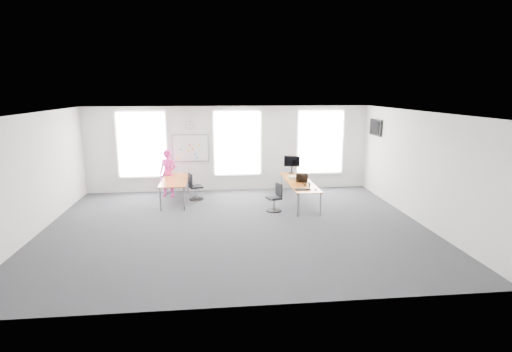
{
  "coord_description": "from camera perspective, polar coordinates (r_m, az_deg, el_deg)",
  "views": [
    {
      "loc": [
        -0.53,
        -10.06,
        3.56
      ],
      "look_at": [
        0.67,
        1.2,
        1.1
      ],
      "focal_mm": 28.0,
      "sensor_mm": 36.0,
      "label": 1
    }
  ],
  "objects": [
    {
      "name": "floor",
      "position": [
        10.69,
        -2.91,
        -7.22
      ],
      "size": [
        10.0,
        10.0,
        0.0
      ],
      "primitive_type": "plane",
      "color": "#242428",
      "rests_on": "ground"
    },
    {
      "name": "tv",
      "position": [
        14.22,
        16.73,
        6.66
      ],
      "size": [
        0.06,
        0.9,
        0.55
      ],
      "primitive_type": "cube",
      "color": "black",
      "rests_on": "wall_right"
    },
    {
      "name": "mouse",
      "position": [
        11.72,
        8.51,
        -1.88
      ],
      "size": [
        0.09,
        0.12,
        0.04
      ],
      "primitive_type": "ellipsoid",
      "rotation": [
        0.0,
        0.0,
        -0.27
      ],
      "color": "black",
      "rests_on": "desk_right"
    },
    {
      "name": "chair_right",
      "position": [
        11.93,
        2.76,
        -3.29
      ],
      "size": [
        0.49,
        0.49,
        0.83
      ],
      "rotation": [
        0.0,
        0.0,
        -1.21
      ],
      "color": "black",
      "rests_on": "ground"
    },
    {
      "name": "wall_left",
      "position": [
        11.2,
        -29.46,
        0.05
      ],
      "size": [
        0.0,
        10.0,
        10.0
      ],
      "primitive_type": "plane",
      "rotation": [
        1.57,
        0.0,
        1.57
      ],
      "color": "silver",
      "rests_on": "ground"
    },
    {
      "name": "ceiling",
      "position": [
        10.09,
        -3.09,
        9.05
      ],
      "size": [
        10.0,
        10.0,
        0.0
      ],
      "primitive_type": "plane",
      "rotation": [
        3.14,
        0.0,
        0.0
      ],
      "color": "white",
      "rests_on": "ground"
    },
    {
      "name": "lens_cap",
      "position": [
        12.06,
        7.57,
        -1.52
      ],
      "size": [
        0.07,
        0.07,
        0.01
      ],
      "primitive_type": "cylinder",
      "rotation": [
        0.0,
        0.0,
        0.06
      ],
      "color": "black",
      "rests_on": "desk_right"
    },
    {
      "name": "monitor",
      "position": [
        13.84,
        5.16,
        1.87
      ],
      "size": [
        0.54,
        0.23,
        0.62
      ],
      "rotation": [
        0.0,
        0.0,
        -0.32
      ],
      "color": "black",
      "rests_on": "desk_right"
    },
    {
      "name": "headphones",
      "position": [
        12.17,
        7.26,
        -1.16
      ],
      "size": [
        0.19,
        0.1,
        0.11
      ],
      "rotation": [
        0.0,
        0.0,
        0.13
      ],
      "color": "black",
      "rests_on": "desk_right"
    },
    {
      "name": "desk_right",
      "position": [
        12.74,
        6.19,
        -0.98
      ],
      "size": [
        0.77,
        2.9,
        0.71
      ],
      "color": "orange",
      "rests_on": "ground"
    },
    {
      "name": "whiteboard",
      "position": [
        14.2,
        -9.34,
        3.95
      ],
      "size": [
        1.2,
        0.03,
        0.9
      ],
      "primitive_type": "cube",
      "color": "silver",
      "rests_on": "wall_back"
    },
    {
      "name": "desk_left",
      "position": [
        13.03,
        -11.53,
        -0.76
      ],
      "size": [
        0.82,
        2.04,
        0.75
      ],
      "color": "orange",
      "rests_on": "ground"
    },
    {
      "name": "wall_back",
      "position": [
        14.22,
        -3.88,
        3.9
      ],
      "size": [
        10.0,
        0.0,
        10.0
      ],
      "primitive_type": "plane",
      "rotation": [
        1.57,
        0.0,
        0.0
      ],
      "color": "silver",
      "rests_on": "ground"
    },
    {
      "name": "paper_stack",
      "position": [
        13.02,
        5.41,
        -0.22
      ],
      "size": [
        0.34,
        0.27,
        0.11
      ],
      "primitive_type": "cube",
      "rotation": [
        0.0,
        0.0,
        -0.12
      ],
      "color": "beige",
      "rests_on": "desk_right"
    },
    {
      "name": "keyboard",
      "position": [
        11.69,
        6.64,
        -1.91
      ],
      "size": [
        0.47,
        0.18,
        0.02
      ],
      "primitive_type": "cube",
      "rotation": [
        0.0,
        0.0,
        0.03
      ],
      "color": "black",
      "rests_on": "desk_right"
    },
    {
      "name": "laptop_sleeve",
      "position": [
        12.56,
        6.57,
        -0.3
      ],
      "size": [
        0.36,
        0.25,
        0.29
      ],
      "rotation": [
        0.0,
        0.0,
        -0.2
      ],
      "color": "black",
      "rests_on": "desk_right"
    },
    {
      "name": "window_mid",
      "position": [
        14.18,
        -2.67,
        4.7
      ],
      "size": [
        1.6,
        0.06,
        2.2
      ],
      "primitive_type": "cube",
      "color": "white",
      "rests_on": "wall_back"
    },
    {
      "name": "chair_left",
      "position": [
        13.26,
        -8.79,
        -1.72
      ],
      "size": [
        0.51,
        0.51,
        0.89
      ],
      "rotation": [
        0.0,
        0.0,
        1.9
      ],
      "color": "black",
      "rests_on": "ground"
    },
    {
      "name": "person",
      "position": [
        13.73,
        -12.47,
        0.38
      ],
      "size": [
        0.67,
        0.53,
        1.6
      ],
      "primitive_type": "imported",
      "rotation": [
        0.0,
        0.0,
        -0.29
      ],
      "color": "#EF2A99",
      "rests_on": "ground"
    },
    {
      "name": "wall_front",
      "position": [
        6.43,
        -1.03,
        -6.45
      ],
      "size": [
        10.0,
        0.0,
        10.0
      ],
      "primitive_type": "plane",
      "rotation": [
        -1.57,
        0.0,
        0.0
      ],
      "color": "silver",
      "rests_on": "ground"
    },
    {
      "name": "wall_clock",
      "position": [
        14.11,
        -9.46,
        7.17
      ],
      "size": [
        0.3,
        0.04,
        0.3
      ],
      "primitive_type": "cylinder",
      "rotation": [
        1.57,
        0.0,
        0.0
      ],
      "color": "gray",
      "rests_on": "wall_back"
    },
    {
      "name": "window_right",
      "position": [
        14.67,
        9.15,
        4.81
      ],
      "size": [
        1.6,
        0.06,
        2.2
      ],
      "primitive_type": "cube",
      "color": "white",
      "rests_on": "wall_back"
    },
    {
      "name": "wall_right",
      "position": [
        11.67,
        22.34,
        1.15
      ],
      "size": [
        0.0,
        10.0,
        10.0
      ],
      "primitive_type": "plane",
      "rotation": [
        1.57,
        0.0,
        -1.57
      ],
      "color": "silver",
      "rests_on": "ground"
    },
    {
      "name": "window_left",
      "position": [
        14.37,
        -15.96,
        4.35
      ],
      "size": [
        1.6,
        0.06,
        2.2
      ],
      "primitive_type": "cube",
      "color": "white",
      "rests_on": "wall_back"
    }
  ]
}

